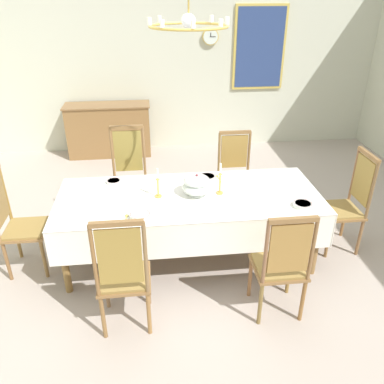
{
  "coord_description": "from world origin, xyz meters",
  "views": [
    {
      "loc": [
        -0.37,
        -3.38,
        2.67
      ],
      "look_at": [
        0.03,
        0.19,
        0.77
      ],
      "focal_mm": 36.62,
      "sensor_mm": 36.0,
      "label": 1
    }
  ],
  "objects_px": {
    "chair_north_b": "(235,173)",
    "candlestick_east": "(220,182)",
    "bowl_far_left": "(303,205)",
    "framed_painting": "(260,48)",
    "mounted_clock": "(210,37)",
    "chair_head_west": "(17,221)",
    "bowl_near_left": "(140,216)",
    "spoon_primary": "(127,217)",
    "sideboard": "(109,130)",
    "chair_south_b": "(282,263)",
    "spoon_secondary": "(218,177)",
    "chandelier": "(189,25)",
    "soup_tureen": "(197,185)",
    "dining_table": "(189,201)",
    "bowl_near_right": "(207,177)",
    "chair_north_a": "(129,175)",
    "chair_head_east": "(348,202)",
    "bowl_far_right": "(114,181)",
    "chair_south_a": "(123,273)",
    "candlestick_west": "(158,186)"
  },
  "relations": [
    {
      "from": "chair_north_b",
      "to": "candlestick_east",
      "type": "distance_m",
      "value": 1.07
    },
    {
      "from": "bowl_far_left",
      "to": "framed_painting",
      "type": "bearing_deg",
      "value": 82.26
    },
    {
      "from": "candlestick_east",
      "to": "mounted_clock",
      "type": "distance_m",
      "value": 3.54
    },
    {
      "from": "chair_head_west",
      "to": "bowl_near_left",
      "type": "height_order",
      "value": "chair_head_west"
    },
    {
      "from": "spoon_primary",
      "to": "sideboard",
      "type": "relative_size",
      "value": 0.12
    },
    {
      "from": "bowl_near_left",
      "to": "sideboard",
      "type": "xyz_separation_m",
      "value": [
        -0.57,
        3.51,
        -0.34
      ]
    },
    {
      "from": "chair_south_b",
      "to": "spoon_secondary",
      "type": "bearing_deg",
      "value": 104.04
    },
    {
      "from": "chair_head_west",
      "to": "chandelier",
      "type": "relative_size",
      "value": 1.65
    },
    {
      "from": "chair_south_b",
      "to": "soup_tureen",
      "type": "xyz_separation_m",
      "value": [
        -0.62,
        0.94,
        0.32
      ]
    },
    {
      "from": "spoon_secondary",
      "to": "framed_painting",
      "type": "relative_size",
      "value": 0.13
    },
    {
      "from": "dining_table",
      "to": "bowl_near_right",
      "type": "bearing_deg",
      "value": 56.16
    },
    {
      "from": "chair_north_a",
      "to": "spoon_secondary",
      "type": "distance_m",
      "value": 1.17
    },
    {
      "from": "dining_table",
      "to": "mounted_clock",
      "type": "relative_size",
      "value": 9.9
    },
    {
      "from": "bowl_far_left",
      "to": "framed_painting",
      "type": "height_order",
      "value": "framed_painting"
    },
    {
      "from": "chair_head_east",
      "to": "chandelier",
      "type": "height_order",
      "value": "chandelier"
    },
    {
      "from": "soup_tureen",
      "to": "sideboard",
      "type": "height_order",
      "value": "soup_tureen"
    },
    {
      "from": "chair_north_b",
      "to": "spoon_secondary",
      "type": "height_order",
      "value": "chair_north_b"
    },
    {
      "from": "candlestick_east",
      "to": "bowl_far_right",
      "type": "xyz_separation_m",
      "value": [
        -1.1,
        0.38,
        -0.12
      ]
    },
    {
      "from": "chair_south_b",
      "to": "mounted_clock",
      "type": "relative_size",
      "value": 4.05
    },
    {
      "from": "chair_south_b",
      "to": "spoon_secondary",
      "type": "distance_m",
      "value": 1.38
    },
    {
      "from": "chair_south_a",
      "to": "chair_head_east",
      "type": "distance_m",
      "value": 2.58
    },
    {
      "from": "candlestick_west",
      "to": "mounted_clock",
      "type": "height_order",
      "value": "mounted_clock"
    },
    {
      "from": "spoon_secondary",
      "to": "soup_tureen",
      "type": "bearing_deg",
      "value": -133.75
    },
    {
      "from": "chair_head_west",
      "to": "soup_tureen",
      "type": "xyz_separation_m",
      "value": [
        1.82,
        0.0,
        0.3
      ]
    },
    {
      "from": "chair_north_a",
      "to": "bowl_far_right",
      "type": "xyz_separation_m",
      "value": [
        -0.14,
        -0.57,
        0.19
      ]
    },
    {
      "from": "soup_tureen",
      "to": "candlestick_west",
      "type": "relative_size",
      "value": 0.94
    },
    {
      "from": "dining_table",
      "to": "framed_painting",
      "type": "relative_size",
      "value": 1.94
    },
    {
      "from": "chair_head_east",
      "to": "mounted_clock",
      "type": "height_order",
      "value": "mounted_clock"
    },
    {
      "from": "spoon_secondary",
      "to": "dining_table",
      "type": "bearing_deg",
      "value": -140.47
    },
    {
      "from": "sideboard",
      "to": "candlestick_east",
      "type": "bearing_deg",
      "value": 113.88
    },
    {
      "from": "chandelier",
      "to": "chair_south_b",
      "type": "bearing_deg",
      "value": -53.56
    },
    {
      "from": "bowl_far_right",
      "to": "spoon_primary",
      "type": "distance_m",
      "value": 0.76
    },
    {
      "from": "candlestick_east",
      "to": "chandelier",
      "type": "bearing_deg",
      "value": 180.0
    },
    {
      "from": "chair_head_east",
      "to": "bowl_near_right",
      "type": "bearing_deg",
      "value": 76.61
    },
    {
      "from": "candlestick_west",
      "to": "bowl_far_left",
      "type": "xyz_separation_m",
      "value": [
        1.39,
        -0.36,
        -0.1
      ]
    },
    {
      "from": "bowl_near_left",
      "to": "framed_painting",
      "type": "xyz_separation_m",
      "value": [
        2.08,
        3.77,
        0.94
      ]
    },
    {
      "from": "bowl_near_left",
      "to": "chair_head_west",
      "type": "bearing_deg",
      "value": 162.55
    },
    {
      "from": "bowl_near_right",
      "to": "spoon_secondary",
      "type": "distance_m",
      "value": 0.13
    },
    {
      "from": "mounted_clock",
      "to": "chair_head_west",
      "type": "bearing_deg",
      "value": -126.23
    },
    {
      "from": "dining_table",
      "to": "bowl_near_left",
      "type": "distance_m",
      "value": 0.64
    },
    {
      "from": "chair_south_a",
      "to": "chandelier",
      "type": "relative_size",
      "value": 1.69
    },
    {
      "from": "candlestick_east",
      "to": "bowl_near_left",
      "type": "bearing_deg",
      "value": -154.35
    },
    {
      "from": "chair_north_b",
      "to": "chandelier",
      "type": "bearing_deg",
      "value": 53.51
    },
    {
      "from": "bowl_near_left",
      "to": "chair_south_a",
      "type": "bearing_deg",
      "value": -104.99
    },
    {
      "from": "sideboard",
      "to": "chair_south_a",
      "type": "bearing_deg",
      "value": 95.87
    },
    {
      "from": "chair_north_a",
      "to": "mounted_clock",
      "type": "xyz_separation_m",
      "value": [
        1.37,
        2.42,
        1.33
      ]
    },
    {
      "from": "bowl_far_right",
      "to": "bowl_near_right",
      "type": "bearing_deg",
      "value": -1.13
    },
    {
      "from": "dining_table",
      "to": "chair_north_b",
      "type": "xyz_separation_m",
      "value": [
        0.69,
        0.94,
        -0.14
      ]
    },
    {
      "from": "spoon_primary",
      "to": "mounted_clock",
      "type": "relative_size",
      "value": 0.66
    },
    {
      "from": "chair_south_b",
      "to": "chair_south_a",
      "type": "bearing_deg",
      "value": -179.83
    }
  ]
}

